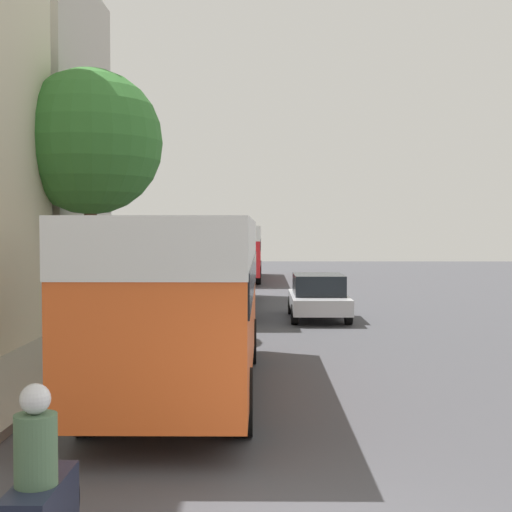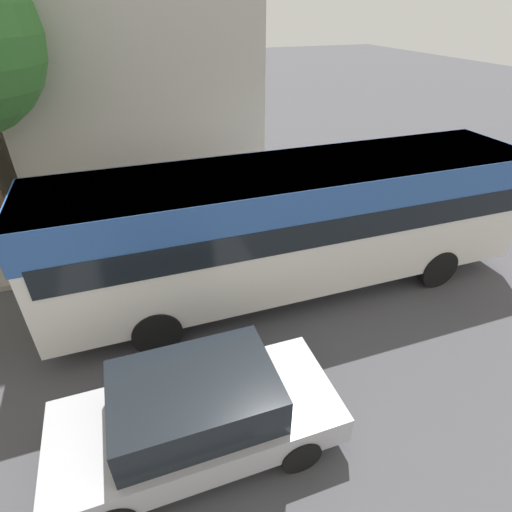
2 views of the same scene
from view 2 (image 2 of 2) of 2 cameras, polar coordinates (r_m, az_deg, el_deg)
building_far_terrace at (r=14.99m, az=-18.58°, el=29.80°), size 6.61×7.05×11.38m
bus_following at (r=9.06m, az=5.65°, el=6.04°), size 2.49×11.10×3.12m
car_crossing at (r=6.57m, az=-8.44°, el=-21.31°), size 1.92×4.35×1.50m
pedestrian_walking_away at (r=15.27m, az=25.66°, el=10.38°), size 0.36×0.36×1.81m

